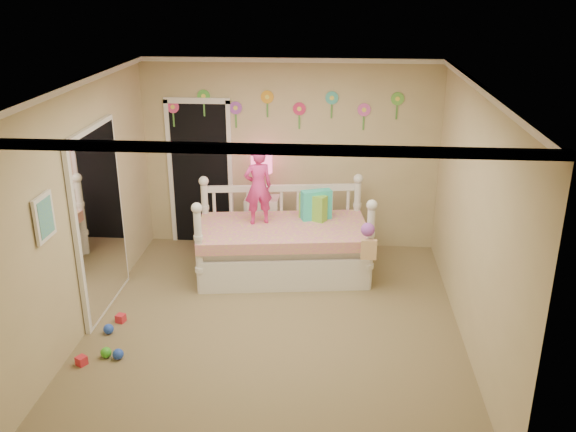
# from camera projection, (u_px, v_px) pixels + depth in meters

# --- Properties ---
(floor) EXTENTS (4.00, 4.50, 0.01)m
(floor) POSITION_uv_depth(u_px,v_px,m) (275.00, 325.00, 6.75)
(floor) COLOR #7F684C
(floor) RESTS_ON ground
(ceiling) EXTENTS (4.00, 4.50, 0.01)m
(ceiling) POSITION_uv_depth(u_px,v_px,m) (273.00, 85.00, 5.81)
(ceiling) COLOR white
(ceiling) RESTS_ON floor
(back_wall) EXTENTS (4.00, 0.01, 2.60)m
(back_wall) POSITION_uv_depth(u_px,v_px,m) (290.00, 155.00, 8.37)
(back_wall) COLOR tan
(back_wall) RESTS_ON floor
(left_wall) EXTENTS (0.01, 4.50, 2.60)m
(left_wall) POSITION_uv_depth(u_px,v_px,m) (83.00, 209.00, 6.43)
(left_wall) COLOR tan
(left_wall) RESTS_ON floor
(right_wall) EXTENTS (0.01, 4.50, 2.60)m
(right_wall) POSITION_uv_depth(u_px,v_px,m) (473.00, 219.00, 6.14)
(right_wall) COLOR tan
(right_wall) RESTS_ON floor
(crown_molding) EXTENTS (4.00, 4.50, 0.06)m
(crown_molding) POSITION_uv_depth(u_px,v_px,m) (273.00, 89.00, 5.82)
(crown_molding) COLOR white
(crown_molding) RESTS_ON ceiling
(daybed) EXTENTS (2.28, 1.42, 1.16)m
(daybed) POSITION_uv_depth(u_px,v_px,m) (283.00, 230.00, 7.75)
(daybed) COLOR white
(daybed) RESTS_ON floor
(pillow_turquoise) EXTENTS (0.41, 0.26, 0.38)m
(pillow_turquoise) POSITION_uv_depth(u_px,v_px,m) (316.00, 205.00, 7.88)
(pillow_turquoise) COLOR #28CBAB
(pillow_turquoise) RESTS_ON daybed
(pillow_lime) EXTENTS (0.37, 0.30, 0.34)m
(pillow_lime) POSITION_uv_depth(u_px,v_px,m) (313.00, 207.00, 7.87)
(pillow_lime) COLOR #7ECA3D
(pillow_lime) RESTS_ON daybed
(child) EXTENTS (0.41, 0.34, 0.97)m
(child) POSITION_uv_depth(u_px,v_px,m) (258.00, 187.00, 7.64)
(child) COLOR #E4338D
(child) RESTS_ON daybed
(nightstand) EXTENTS (0.46, 0.36, 0.76)m
(nightstand) POSITION_uv_depth(u_px,v_px,m) (262.00, 224.00, 8.52)
(nightstand) COLOR white
(nightstand) RESTS_ON floor
(table_lamp) EXTENTS (0.29, 0.29, 0.63)m
(table_lamp) POSITION_uv_depth(u_px,v_px,m) (262.00, 168.00, 8.23)
(table_lamp) COLOR #EA1F89
(table_lamp) RESTS_ON nightstand
(closet_doorway) EXTENTS (0.90, 0.04, 2.07)m
(closet_doorway) POSITION_uv_depth(u_px,v_px,m) (200.00, 172.00, 8.55)
(closet_doorway) COLOR black
(closet_doorway) RESTS_ON back_wall
(flower_decals) EXTENTS (3.40, 0.02, 0.50)m
(flower_decals) POSITION_uv_depth(u_px,v_px,m) (283.00, 109.00, 8.14)
(flower_decals) COLOR #B2668C
(flower_decals) RESTS_ON back_wall
(mirror_closet) EXTENTS (0.07, 1.30, 2.10)m
(mirror_closet) POSITION_uv_depth(u_px,v_px,m) (100.00, 221.00, 6.79)
(mirror_closet) COLOR white
(mirror_closet) RESTS_ON left_wall
(wall_picture) EXTENTS (0.05, 0.34, 0.42)m
(wall_picture) POSITION_uv_depth(u_px,v_px,m) (44.00, 217.00, 5.50)
(wall_picture) COLOR white
(wall_picture) RESTS_ON left_wall
(hanging_bag) EXTENTS (0.20, 0.16, 0.36)m
(hanging_bag) POSITION_uv_depth(u_px,v_px,m) (367.00, 242.00, 7.08)
(hanging_bag) COLOR beige
(hanging_bag) RESTS_ON daybed
(toy_scatter) EXTENTS (0.98, 1.40, 0.11)m
(toy_scatter) POSITION_uv_depth(u_px,v_px,m) (107.00, 332.00, 6.51)
(toy_scatter) COLOR #996666
(toy_scatter) RESTS_ON floor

